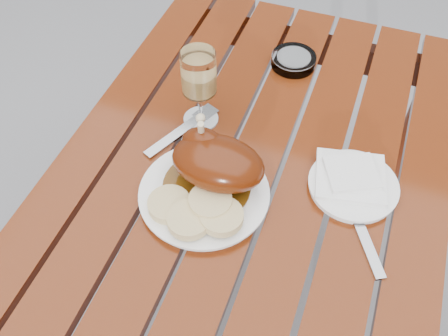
% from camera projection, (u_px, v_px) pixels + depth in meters
% --- Properties ---
extents(ground, '(60.00, 60.00, 0.00)m').
position_uv_depth(ground, '(241.00, 314.00, 1.62)').
color(ground, slate).
rests_on(ground, ground).
extents(table, '(0.80, 1.20, 0.75)m').
position_uv_depth(table, '(245.00, 258.00, 1.33)').
color(table, maroon).
rests_on(table, ground).
extents(dinner_plate, '(0.30, 0.30, 0.02)m').
position_uv_depth(dinner_plate, '(204.00, 194.00, 0.99)').
color(dinner_plate, white).
rests_on(dinner_plate, table).
extents(roast_duck, '(0.20, 0.18, 0.13)m').
position_uv_depth(roast_duck, '(215.00, 161.00, 0.97)').
color(roast_duck, '#553009').
rests_on(roast_duck, dinner_plate).
extents(bread_dumplings, '(0.19, 0.13, 0.03)m').
position_uv_depth(bread_dumplings, '(197.00, 210.00, 0.94)').
color(bread_dumplings, tan).
rests_on(bread_dumplings, dinner_plate).
extents(wine_glass, '(0.10, 0.10, 0.19)m').
position_uv_depth(wine_glass, '(199.00, 89.00, 1.06)').
color(wine_glass, '#E2B667').
rests_on(wine_glass, table).
extents(side_plate, '(0.24, 0.24, 0.01)m').
position_uv_depth(side_plate, '(353.00, 186.00, 1.00)').
color(side_plate, white).
rests_on(side_plate, table).
extents(napkin, '(0.16, 0.15, 0.01)m').
position_uv_depth(napkin, '(350.00, 177.00, 1.00)').
color(napkin, white).
rests_on(napkin, side_plate).
extents(ashtray, '(0.11, 0.11, 0.03)m').
position_uv_depth(ashtray, '(293.00, 60.00, 1.24)').
color(ashtray, '#B2B7BC').
rests_on(ashtray, table).
extents(fork, '(0.10, 0.18, 0.01)m').
position_uv_depth(fork, '(179.00, 133.00, 1.10)').
color(fork, gray).
rests_on(fork, table).
extents(knife, '(0.12, 0.19, 0.01)m').
position_uv_depth(knife, '(361.00, 229.00, 0.94)').
color(knife, gray).
rests_on(knife, table).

